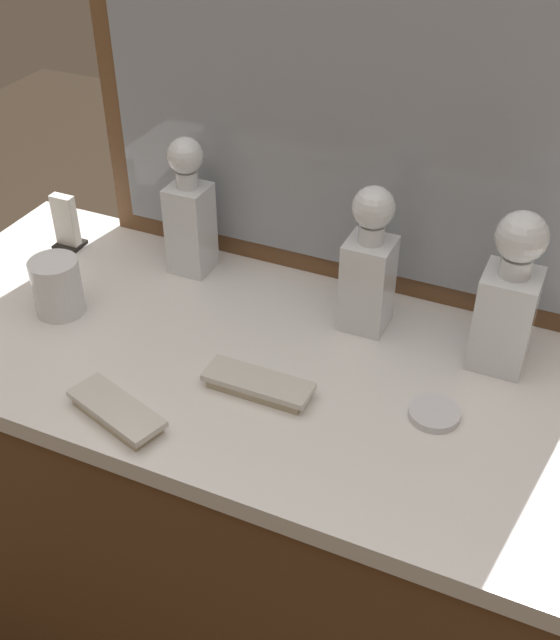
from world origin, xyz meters
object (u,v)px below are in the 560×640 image
at_px(crystal_decanter_rear, 368,273).
at_px(silver_brush_center, 260,385).
at_px(crystal_decanter_center, 190,219).
at_px(porcelain_dish, 434,413).
at_px(crystal_decanter_right, 507,306).
at_px(crystal_tumbler_left, 58,289).
at_px(silver_brush_far_right, 117,412).
at_px(napkin_holder, 67,226).

xyz_separation_m(crystal_decanter_rear, silver_brush_center, (-0.09, -0.23, -0.09)).
relative_size(crystal_decanter_center, porcelain_dish, 3.43).
bearing_deg(porcelain_dish, crystal_decanter_right, 71.37).
relative_size(crystal_decanter_center, silver_brush_center, 1.54).
bearing_deg(crystal_decanter_center, crystal_tumbler_left, -123.46).
distance_m(silver_brush_center, silver_brush_far_right, 0.21).
height_order(crystal_tumbler_left, porcelain_dish, crystal_tumbler_left).
distance_m(porcelain_dish, napkin_holder, 0.80).
bearing_deg(porcelain_dish, crystal_decanter_rear, 133.89).
relative_size(crystal_decanter_center, napkin_holder, 2.35).
distance_m(crystal_decanter_center, silver_brush_far_right, 0.42).
bearing_deg(crystal_decanter_rear, napkin_holder, 179.69).
bearing_deg(crystal_decanter_center, crystal_decanter_right, -4.28).
xyz_separation_m(silver_brush_center, silver_brush_far_right, (-0.16, -0.14, 0.00)).
relative_size(crystal_decanter_center, silver_brush_far_right, 1.51).
bearing_deg(silver_brush_far_right, porcelain_dish, 24.61).
relative_size(silver_brush_far_right, porcelain_dish, 2.27).
height_order(crystal_decanter_center, napkin_holder, crystal_decanter_center).
height_order(crystal_decanter_rear, porcelain_dish, crystal_decanter_rear).
xyz_separation_m(crystal_decanter_right, crystal_tumbler_left, (-0.72, -0.17, -0.06)).
height_order(crystal_decanter_right, porcelain_dish, crystal_decanter_right).
distance_m(silver_brush_center, napkin_holder, 0.57).
relative_size(crystal_decanter_center, crystal_decanter_rear, 1.02).
relative_size(crystal_decanter_center, crystal_tumbler_left, 2.59).
distance_m(crystal_decanter_center, porcelain_dish, 0.57).
bearing_deg(crystal_decanter_right, crystal_decanter_center, 175.72).
relative_size(crystal_decanter_rear, porcelain_dish, 3.38).
bearing_deg(crystal_decanter_rear, crystal_decanter_right, -2.22).
distance_m(crystal_decanter_rear, crystal_tumbler_left, 0.53).
height_order(crystal_decanter_center, silver_brush_center, crystal_decanter_center).
xyz_separation_m(silver_brush_far_right, napkin_holder, (-0.36, 0.37, 0.03)).
bearing_deg(crystal_tumbler_left, porcelain_dish, 0.42).
xyz_separation_m(silver_brush_center, napkin_holder, (-0.52, 0.23, 0.03)).
bearing_deg(silver_brush_far_right, crystal_decanter_right, 36.99).
xyz_separation_m(crystal_tumbler_left, porcelain_dish, (0.66, 0.00, -0.04)).
relative_size(crystal_decanter_rear, crystal_decanter_right, 0.96).
bearing_deg(napkin_holder, porcelain_dish, -12.91).
bearing_deg(silver_brush_center, napkin_holder, 155.97).
bearing_deg(crystal_tumbler_left, napkin_holder, 122.75).
bearing_deg(crystal_decanter_center, napkin_holder, -173.18).
height_order(crystal_decanter_rear, crystal_tumbler_left, crystal_decanter_rear).
relative_size(silver_brush_center, porcelain_dish, 2.23).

